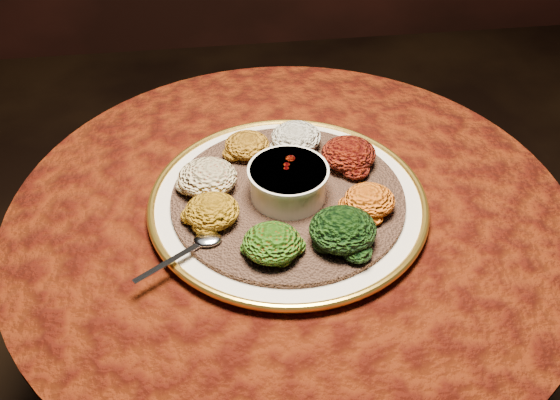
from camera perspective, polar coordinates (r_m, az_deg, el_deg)
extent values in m
cylinder|color=black|center=(1.35, 0.82, -13.23)|extent=(0.12, 0.12, 0.68)
cylinder|color=black|center=(1.08, 1.00, -2.14)|extent=(0.80, 0.80, 0.04)
cylinder|color=#431305|center=(1.18, 0.92, -7.22)|extent=(0.93, 0.93, 0.34)
cylinder|color=#431305|center=(1.06, 1.02, -1.08)|extent=(0.96, 0.96, 0.01)
cylinder|color=silver|center=(1.05, 0.73, -0.33)|extent=(0.46, 0.46, 0.02)
torus|color=gold|center=(1.05, 0.73, -0.05)|extent=(0.47, 0.47, 0.01)
cylinder|color=brown|center=(1.04, 0.73, 0.24)|extent=(0.41, 0.41, 0.01)
cylinder|color=silver|center=(1.02, 0.75, 1.62)|extent=(0.12, 0.12, 0.06)
cylinder|color=silver|center=(1.00, 0.76, 2.70)|extent=(0.13, 0.13, 0.01)
cylinder|color=#5D1504|center=(1.01, 0.76, 2.34)|extent=(0.10, 0.10, 0.01)
ellipsoid|color=silver|center=(0.96, -6.62, -3.57)|extent=(0.04, 0.03, 0.01)
cube|color=silver|center=(0.94, -10.08, -5.57)|extent=(0.11, 0.08, 0.00)
ellipsoid|color=beige|center=(1.13, 1.48, 5.76)|extent=(0.09, 0.09, 0.04)
ellipsoid|color=black|center=(1.09, 6.29, 4.23)|extent=(0.10, 0.09, 0.05)
ellipsoid|color=#AC680E|center=(1.01, 8.19, -0.03)|extent=(0.08, 0.08, 0.04)
ellipsoid|color=black|center=(0.95, 5.76, -2.71)|extent=(0.10, 0.10, 0.05)
ellipsoid|color=maroon|center=(0.93, -0.72, -3.96)|extent=(0.09, 0.08, 0.04)
ellipsoid|color=#AF740F|center=(0.98, -6.23, -1.01)|extent=(0.09, 0.08, 0.04)
ellipsoid|color=maroon|center=(1.04, -6.64, 2.06)|extent=(0.10, 0.09, 0.05)
ellipsoid|color=#A46913|center=(1.12, -3.04, 5.05)|extent=(0.08, 0.08, 0.04)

